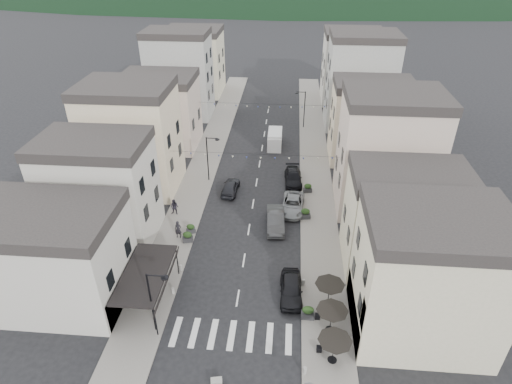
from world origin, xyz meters
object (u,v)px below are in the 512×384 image
(parked_car_b, at_px, (276,220))
(pedestrian_a, at_px, (178,230))
(delivery_van, at_px, (275,139))
(pedestrian_b, at_px, (175,207))
(parked_car_d, at_px, (293,177))
(parked_car_a, at_px, (291,289))
(parked_car_c, at_px, (293,205))
(parked_car_e, at_px, (230,187))

(parked_car_b, bearing_deg, pedestrian_a, -167.78)
(delivery_van, bearing_deg, pedestrian_a, -111.74)
(parked_car_b, xyz_separation_m, delivery_van, (-1.00, 20.08, 0.33))
(parked_car_b, height_order, pedestrian_a, pedestrian_a)
(pedestrian_a, distance_m, pedestrian_b, 4.34)
(parked_car_d, bearing_deg, pedestrian_b, -151.06)
(parked_car_a, relative_size, delivery_van, 0.95)
(parked_car_a, distance_m, parked_car_d, 19.65)
(parked_car_b, height_order, parked_car_d, parked_car_b)
(parked_car_c, height_order, pedestrian_a, pedestrian_a)
(parked_car_d, distance_m, parked_car_e, 8.13)
(parked_car_d, relative_size, parked_car_e, 1.16)
(pedestrian_b, bearing_deg, delivery_van, 67.28)
(parked_car_d, bearing_deg, parked_car_b, -104.16)
(delivery_van, bearing_deg, parked_car_a, -85.24)
(parked_car_e, xyz_separation_m, pedestrian_a, (-4.13, -9.43, 0.34))
(parked_car_e, relative_size, pedestrian_a, 2.27)
(parked_car_c, bearing_deg, parked_car_a, -85.75)
(delivery_van, xyz_separation_m, pedestrian_a, (-8.89, -22.92, -0.09))
(parked_car_e, distance_m, pedestrian_a, 10.30)
(parked_car_a, distance_m, pedestrian_a, 13.74)
(parked_car_b, bearing_deg, parked_car_e, 127.35)
(parked_car_a, bearing_deg, pedestrian_b, 137.48)
(pedestrian_a, bearing_deg, parked_car_d, 47.70)
(pedestrian_a, height_order, pedestrian_b, pedestrian_a)
(delivery_van, distance_m, pedestrian_b, 21.44)
(parked_car_b, relative_size, parked_car_c, 0.98)
(parked_car_c, bearing_deg, pedestrian_b, -166.74)
(parked_car_c, bearing_deg, parked_car_d, 94.25)
(parked_car_b, bearing_deg, pedestrian_b, 169.80)
(parked_car_a, distance_m, delivery_van, 30.27)
(parked_car_c, distance_m, delivery_van, 16.98)
(parked_car_d, xyz_separation_m, parked_car_e, (-7.56, -3.00, 0.01))
(parked_car_a, relative_size, pedestrian_a, 2.46)
(pedestrian_b, bearing_deg, parked_car_b, -0.44)
(parked_car_a, xyz_separation_m, parked_car_c, (0.00, 13.40, -0.08))
(parked_car_c, relative_size, pedestrian_a, 2.73)
(parked_car_b, relative_size, pedestrian_a, 2.67)
(parked_car_d, distance_m, delivery_van, 10.87)
(parked_car_b, height_order, delivery_van, delivery_van)
(delivery_van, relative_size, pedestrian_a, 2.60)
(parked_car_e, height_order, pedestrian_b, pedestrian_b)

